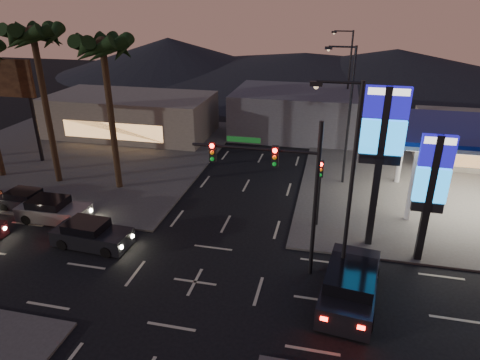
% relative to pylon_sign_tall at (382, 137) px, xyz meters
% --- Properties ---
extents(ground, '(140.00, 140.00, 0.00)m').
position_rel_pylon_sign_tall_xyz_m(ground, '(-8.50, -5.50, -6.39)').
color(ground, black).
rests_on(ground, ground).
extents(corner_lot_ne, '(24.00, 24.00, 0.12)m').
position_rel_pylon_sign_tall_xyz_m(corner_lot_ne, '(7.50, 10.50, -6.33)').
color(corner_lot_ne, '#47443F').
rests_on(corner_lot_ne, ground).
extents(corner_lot_nw, '(24.00, 24.00, 0.12)m').
position_rel_pylon_sign_tall_xyz_m(corner_lot_nw, '(-24.50, 10.50, -6.33)').
color(corner_lot_nw, '#47443F').
rests_on(corner_lot_nw, ground).
extents(pylon_sign_tall, '(2.20, 0.35, 9.00)m').
position_rel_pylon_sign_tall_xyz_m(pylon_sign_tall, '(0.00, 0.00, 0.00)').
color(pylon_sign_tall, black).
rests_on(pylon_sign_tall, ground).
extents(pylon_sign_short, '(1.60, 0.35, 7.00)m').
position_rel_pylon_sign_tall_xyz_m(pylon_sign_short, '(2.50, -1.00, -1.74)').
color(pylon_sign_short, black).
rests_on(pylon_sign_short, ground).
extents(traffic_signal_mast, '(6.10, 0.39, 8.00)m').
position_rel_pylon_sign_tall_xyz_m(traffic_signal_mast, '(-4.74, -3.51, -1.17)').
color(traffic_signal_mast, black).
rests_on(traffic_signal_mast, ground).
extents(pedestal_signal, '(0.32, 0.39, 4.30)m').
position_rel_pylon_sign_tall_xyz_m(pedestal_signal, '(-3.00, 1.48, -3.47)').
color(pedestal_signal, black).
rests_on(pedestal_signal, ground).
extents(streetlight_near, '(2.14, 0.25, 10.00)m').
position_rel_pylon_sign_tall_xyz_m(streetlight_near, '(-1.71, -4.50, -0.68)').
color(streetlight_near, black).
rests_on(streetlight_near, ground).
extents(streetlight_mid, '(2.14, 0.25, 10.00)m').
position_rel_pylon_sign_tall_xyz_m(streetlight_mid, '(-1.71, 8.50, -0.68)').
color(streetlight_mid, black).
rests_on(streetlight_mid, ground).
extents(streetlight_far, '(2.14, 0.25, 10.00)m').
position_rel_pylon_sign_tall_xyz_m(streetlight_far, '(-1.71, 22.50, -0.68)').
color(streetlight_far, black).
rests_on(streetlight_far, ground).
extents(palm_a, '(4.41, 4.41, 10.86)m').
position_rel_pylon_sign_tall_xyz_m(palm_a, '(-17.50, 4.00, 3.03)').
color(palm_a, black).
rests_on(palm_a, ground).
extents(palm_b, '(4.41, 4.41, 11.46)m').
position_rel_pylon_sign_tall_xyz_m(palm_b, '(-22.50, 4.00, 3.58)').
color(palm_b, black).
rests_on(palm_b, ground).
extents(billboard, '(6.00, 0.30, 8.50)m').
position_rel_pylon_sign_tall_xyz_m(billboard, '(-29.00, 7.50, -0.06)').
color(billboard, black).
rests_on(billboard, ground).
extents(building_far_west, '(16.00, 8.00, 4.00)m').
position_rel_pylon_sign_tall_xyz_m(building_far_west, '(-22.50, 16.50, -4.39)').
color(building_far_west, '#726B5B').
rests_on(building_far_west, ground).
extents(building_far_mid, '(12.00, 9.00, 4.40)m').
position_rel_pylon_sign_tall_xyz_m(building_far_mid, '(-6.50, 20.50, -4.19)').
color(building_far_mid, '#4C4C51').
rests_on(building_far_mid, ground).
extents(hill_left, '(40.00, 40.00, 6.00)m').
position_rel_pylon_sign_tall_xyz_m(hill_left, '(-33.50, 54.50, -3.39)').
color(hill_left, black).
rests_on(hill_left, ground).
extents(hill_right, '(50.00, 50.00, 5.00)m').
position_rel_pylon_sign_tall_xyz_m(hill_right, '(6.50, 54.50, -3.89)').
color(hill_right, black).
rests_on(hill_right, ground).
extents(hill_center, '(60.00, 60.00, 4.00)m').
position_rel_pylon_sign_tall_xyz_m(hill_center, '(-8.50, 54.50, -4.39)').
color(hill_center, black).
rests_on(hill_center, ground).
extents(car_lane_a_front, '(4.57, 2.11, 1.46)m').
position_rel_pylon_sign_tall_xyz_m(car_lane_a_front, '(-15.27, -3.55, -5.72)').
color(car_lane_a_front, black).
rests_on(car_lane_a_front, ground).
extents(car_lane_b_front, '(4.54, 1.97, 1.47)m').
position_rel_pylon_sign_tall_xyz_m(car_lane_b_front, '(-19.18, -1.42, -5.71)').
color(car_lane_b_front, slate).
rests_on(car_lane_b_front, ground).
extents(car_lane_b_mid, '(4.06, 1.84, 1.30)m').
position_rel_pylon_sign_tall_xyz_m(car_lane_b_mid, '(-21.78, -0.46, -5.79)').
color(car_lane_b_mid, black).
rests_on(car_lane_b_mid, ground).
extents(suv_station, '(2.94, 5.71, 1.83)m').
position_rel_pylon_sign_tall_xyz_m(suv_station, '(-1.09, -5.22, -5.55)').
color(suv_station, black).
rests_on(suv_station, ground).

